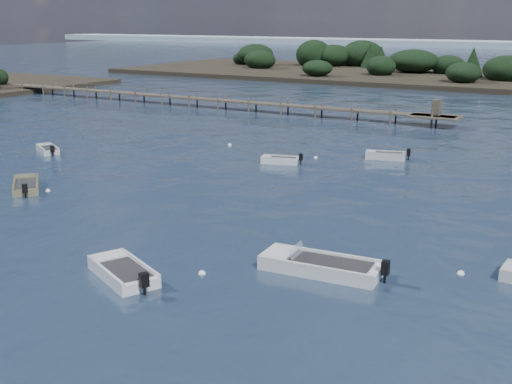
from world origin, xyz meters
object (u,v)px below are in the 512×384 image
Objects in this scene: dinghy_mid_white_a at (320,268)px; jetty at (222,100)px; dinghy_extra_a at (123,274)px; tender_far_white at (280,161)px; dinghy_mid_grey at (26,187)px; tender_far_grey_b at (386,157)px; tender_far_grey at (48,151)px.

dinghy_mid_white_a is 51.79m from jetty.
tender_far_white is (-4.77, 22.72, -0.01)m from dinghy_extra_a.
dinghy_extra_a is at bearing -27.33° from dinghy_mid_grey.
tender_far_white is at bearing 101.86° from dinghy_extra_a.
dinghy_mid_grey is (-15.23, 7.87, -0.01)m from dinghy_extra_a.
dinghy_extra_a is 1.21× the size of tender_far_grey_b.
dinghy_extra_a is at bearing -93.16° from tender_far_grey_b.
dinghy_mid_white_a is (11.65, -17.88, 0.02)m from tender_far_white.
tender_far_grey is 0.59× the size of dinghy_mid_white_a.
dinghy_mid_white_a is at bearing -56.91° from tender_far_white.
dinghy_mid_grey is 1.27× the size of tender_far_white.
jetty is at bearing 131.74° from tender_far_white.
tender_far_grey is at bearing -161.52° from tender_far_white.
dinghy_mid_grey is (7.75, -8.76, -0.00)m from tender_far_grey.
tender_far_white is at bearing 18.48° from tender_far_grey.
dinghy_extra_a is 1.27× the size of tender_far_grey.
jetty reaches higher than dinghy_extra_a.
dinghy_extra_a is 17.14m from dinghy_mid_grey.
tender_far_grey_b is at bearing 50.42° from dinghy_mid_grey.
jetty reaches higher than dinghy_mid_white_a.
dinghy_mid_white_a is 0.09× the size of jetty.
dinghy_extra_a reaches higher than dinghy_mid_grey.
dinghy_extra_a is 28.37m from tender_far_grey.
jetty reaches higher than dinghy_mid_grey.
tender_far_grey_b is 1.05× the size of tender_far_grey.
dinghy_mid_white_a is at bearing -7.83° from dinghy_mid_grey.
tender_far_grey_b is (1.56, 28.18, 0.01)m from dinghy_extra_a.
tender_far_grey is at bearing -154.79° from tender_far_grey_b.
tender_far_grey_b reaches higher than tender_far_white.
tender_far_white is 21.35m from dinghy_mid_white_a.
tender_far_grey_b is at bearing 102.84° from dinghy_mid_white_a.
tender_far_grey is 1.04× the size of tender_far_white.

